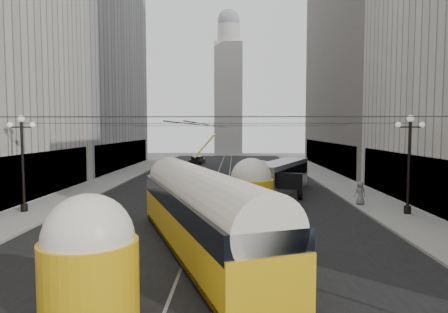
{
  "coord_description": "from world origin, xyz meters",
  "views": [
    {
      "loc": [
        1.41,
        -7.84,
        5.65
      ],
      "look_at": [
        0.75,
        16.31,
        3.96
      ],
      "focal_mm": 32.0,
      "sensor_mm": 36.0,
      "label": 1
    }
  ],
  "objects": [
    {
      "name": "city_bus",
      "position": [
        5.46,
        27.3,
        1.5
      ],
      "size": [
        6.35,
        11.22,
        2.75
      ],
      "color": "gray",
      "rests_on": "ground"
    },
    {
      "name": "building_left_far",
      "position": [
        -19.99,
        48.0,
        14.31
      ],
      "size": [
        12.6,
        28.6,
        28.6
      ],
      "color": "#999999",
      "rests_on": "ground"
    },
    {
      "name": "building_right_far",
      "position": [
        20.0,
        48.0,
        16.31
      ],
      "size": [
        12.6,
        32.6,
        32.6
      ],
      "color": "#514C47",
      "rests_on": "ground"
    },
    {
      "name": "sedan_white_far",
      "position": [
        4.61,
        44.24,
        0.64
      ],
      "size": [
        3.21,
        4.86,
        1.42
      ],
      "color": "silver",
      "rests_on": "ground"
    },
    {
      "name": "streetcar",
      "position": [
        -0.15,
        10.14,
        1.89
      ],
      "size": [
        7.98,
        16.71,
        3.87
      ],
      "color": "gold",
      "rests_on": "ground"
    },
    {
      "name": "catenary",
      "position": [
        0.12,
        31.49,
        5.88
      ],
      "size": [
        25.0,
        72.0,
        0.23
      ],
      "color": "black",
      "rests_on": "ground"
    },
    {
      "name": "road",
      "position": [
        0.0,
        32.5,
        0.0
      ],
      "size": [
        20.0,
        85.0,
        0.02
      ],
      "primitive_type": "cube",
      "color": "black",
      "rests_on": "ground"
    },
    {
      "name": "sidewalk_right",
      "position": [
        12.0,
        36.0,
        0.07
      ],
      "size": [
        4.0,
        72.0,
        0.15
      ],
      "primitive_type": "cube",
      "color": "gray",
      "rests_on": "ground"
    },
    {
      "name": "pedestrian_sidewalk_right",
      "position": [
        10.5,
        21.06,
        1.0
      ],
      "size": [
        0.9,
        0.64,
        1.69
      ],
      "primitive_type": "imported",
      "rotation": [
        0.0,
        0.0,
        3.31
      ],
      "color": "slate",
      "rests_on": "sidewalk_right"
    },
    {
      "name": "lamppost_left_mid",
      "position": [
        -12.6,
        18.0,
        3.74
      ],
      "size": [
        1.86,
        0.44,
        6.37
      ],
      "color": "black",
      "rests_on": "sidewalk_left"
    },
    {
      "name": "lamppost_right_mid",
      "position": [
        12.6,
        18.0,
        3.74
      ],
      "size": [
        1.86,
        0.44,
        6.37
      ],
      "color": "black",
      "rests_on": "sidewalk_right"
    },
    {
      "name": "sidewalk_left",
      "position": [
        -12.0,
        36.0,
        0.07
      ],
      "size": [
        4.0,
        72.0,
        0.15
      ],
      "primitive_type": "cube",
      "color": "gray",
      "rests_on": "ground"
    },
    {
      "name": "rail_left",
      "position": [
        -0.75,
        32.5,
        0.0
      ],
      "size": [
        0.12,
        85.0,
        0.04
      ],
      "primitive_type": "cube",
      "color": "gray",
      "rests_on": "ground"
    },
    {
      "name": "rail_right",
      "position": [
        0.75,
        32.5,
        0.0
      ],
      "size": [
        0.12,
        85.0,
        0.04
      ],
      "primitive_type": "cube",
      "color": "gray",
      "rests_on": "ground"
    },
    {
      "name": "sedan_dark_far",
      "position": [
        -4.62,
        55.72,
        0.57
      ],
      "size": [
        2.37,
        4.22,
        1.26
      ],
      "color": "black",
      "rests_on": "ground"
    },
    {
      "name": "distant_tower",
      "position": [
        0.0,
        80.0,
        14.97
      ],
      "size": [
        6.0,
        6.0,
        31.36
      ],
      "color": "#B2AFA8",
      "rests_on": "ground"
    }
  ]
}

